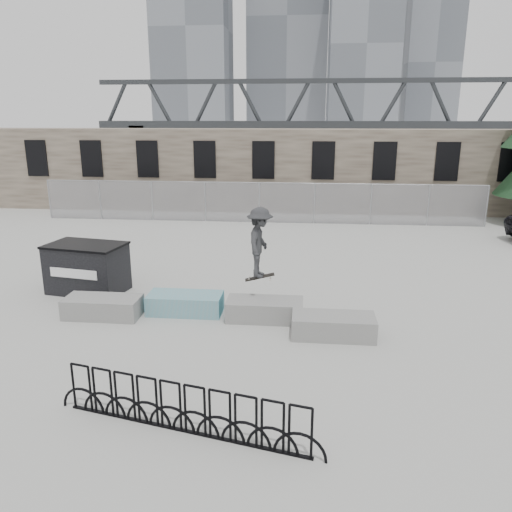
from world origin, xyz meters
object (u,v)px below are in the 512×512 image
at_px(planter_center_left, 185,303).
at_px(dumpster, 87,268).
at_px(bike_rack, 183,409).
at_px(planter_far_left, 103,306).
at_px(skateboarder, 260,242).
at_px(planter_offset, 333,325).
at_px(planter_center_right, 265,309).

xyz_separation_m(planter_center_left, dumpster, (-3.34, 1.41, 0.46)).
height_order(dumpster, bike_rack, dumpster).
distance_m(planter_far_left, planter_center_left, 2.18).
bearing_deg(planter_center_left, dumpster, 157.09).
xyz_separation_m(planter_far_left, planter_center_left, (2.13, 0.47, 0.00)).
bearing_deg(planter_center_left, skateboarder, 7.69).
height_order(planter_center_left, dumpster, dumpster).
bearing_deg(planter_far_left, planter_offset, -6.25).
xyz_separation_m(bike_rack, skateboarder, (0.80, 5.51, 1.52)).
distance_m(planter_far_left, planter_offset, 6.09).
xyz_separation_m(planter_far_left, planter_offset, (6.05, -0.66, 0.00)).
relative_size(planter_center_right, planter_offset, 1.00).
xyz_separation_m(planter_center_right, skateboarder, (-0.18, 0.51, 1.67)).
height_order(planter_far_left, bike_rack, bike_rack).
bearing_deg(planter_far_left, planter_center_left, 12.55).
relative_size(bike_rack, skateboarder, 2.41).
distance_m(planter_center_right, skateboarder, 1.75).
relative_size(planter_center_left, dumpster, 0.81).
bearing_deg(planter_center_right, planter_offset, -27.32).
height_order(bike_rack, skateboarder, skateboarder).
xyz_separation_m(planter_center_right, planter_offset, (1.74, -0.90, 0.00)).
xyz_separation_m(planter_offset, dumpster, (-7.27, 2.55, 0.46)).
relative_size(planter_offset, skateboarder, 1.00).
height_order(planter_far_left, skateboarder, skateboarder).
height_order(planter_center_left, bike_rack, bike_rack).
bearing_deg(skateboarder, planter_center_left, 103.55).
relative_size(planter_far_left, planter_center_left, 1.00).
xyz_separation_m(planter_center_left, planter_center_right, (2.18, -0.24, 0.00)).
bearing_deg(planter_offset, skateboarder, 143.75).
distance_m(planter_far_left, planter_center_right, 4.32).
distance_m(planter_center_right, dumpster, 5.79).
xyz_separation_m(dumpster, bike_rack, (4.55, -6.66, -0.31)).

